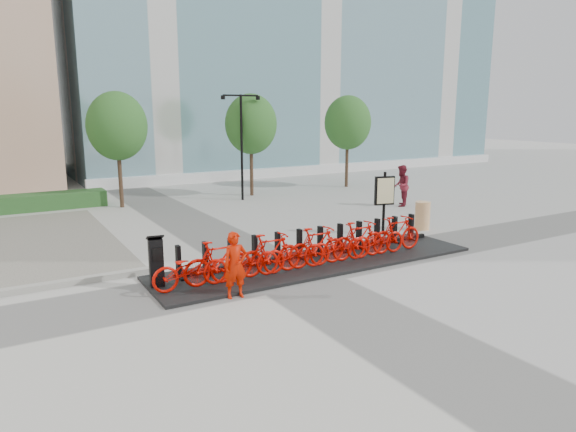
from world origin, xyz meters
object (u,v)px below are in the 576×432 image
bike_0 (191,268)px  map_sign (384,193)px  kiosk (156,261)px  worker_red (235,265)px  construction_barrel (422,216)px  pedestrian (401,186)px

bike_0 → map_sign: size_ratio=0.85×
kiosk → bike_0: bearing=-33.7°
bike_0 → kiosk: 0.89m
bike_0 → kiosk: kiosk is taller
map_sign → worker_red: bearing=-142.2°
bike_0 → construction_barrel: size_ratio=1.82×
map_sign → bike_0: bearing=-150.2°
construction_barrel → map_sign: map_sign is taller
kiosk → pedestrian: 13.81m
kiosk → pedestrian: pedestrian is taller
construction_barrel → map_sign: 1.95m
bike_0 → map_sign: bearing=-74.7°
worker_red → map_sign: 7.71m
bike_0 → map_sign: 8.15m
bike_0 → pedestrian: bearing=-63.9°
bike_0 → construction_barrel: 9.73m
map_sign → kiosk: bearing=-155.2°
worker_red → construction_barrel: size_ratio=1.51×
kiosk → pedestrian: bearing=31.0°
kiosk → construction_barrel: kiosk is taller
worker_red → construction_barrel: (8.76, 2.89, -0.26)m
bike_0 → kiosk: bearing=48.0°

